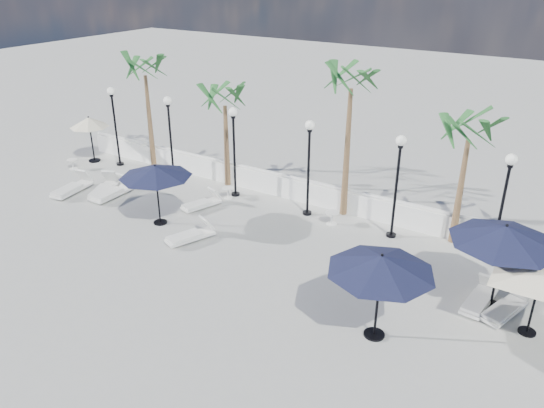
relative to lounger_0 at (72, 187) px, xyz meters
The scene contains 27 objects.
ground 10.10m from the lounger_0, 17.03° to the right, with size 100.00×100.00×0.00m, color #9A9B96.
balustrade 10.68m from the lounger_0, 25.19° to the left, with size 26.00×0.30×1.01m.
lamppost_0 4.27m from the lounger_0, 103.36° to the left, with size 0.36×0.36×3.84m.
lamppost_1 4.96m from the lounger_0, 53.11° to the left, with size 0.36×0.36×3.84m.
lamppost_2 7.45m from the lounger_0, 29.90° to the left, with size 0.36×0.36×3.84m.
lamppost_3 10.53m from the lounger_0, 20.14° to the left, with size 0.36×0.36×3.84m.
lamppost_4 13.81m from the lounger_0, 15.07° to the left, with size 0.36×0.36×3.84m.
lamppost_5 17.18m from the lounger_0, 12.00° to the left, with size 0.36×0.36×3.84m.
palm_0 6.13m from the lounger_0, 81.37° to the left, with size 2.60×2.60×5.50m.
palm_1 7.60m from the lounger_0, 40.09° to the left, with size 2.60×2.60×4.70m.
palm_2 12.66m from the lounger_0, 21.80° to the left, with size 2.60×2.60×6.10m.
palm_3 16.20m from the lounger_0, 15.98° to the left, with size 2.60×2.60×4.90m.
lounger_0 is the anchor object (origin of this frame).
lounger_1 1.42m from the lounger_0, 27.44° to the left, with size 1.38×2.07×0.74m.
lounger_2 1.92m from the lounger_0, 18.98° to the left, with size 0.69×2.00×0.75m.
lounger_3 7.17m from the lounger_0, ahead, with size 1.21×1.90×0.68m.
lounger_4 6.00m from the lounger_0, 17.30° to the left, with size 1.05×1.78×0.63m.
lounger_5 17.59m from the lounger_0, ahead, with size 1.08×1.86×0.66m.
lounger_6 16.88m from the lounger_0, ahead, with size 0.76×1.84×0.67m.
side_table_0 3.04m from the lounger_0, 140.40° to the left, with size 0.50×0.50×0.48m.
side_table_1 6.83m from the lounger_0, 27.21° to the left, with size 0.49×0.49×0.48m.
side_table_2 11.36m from the lounger_0, 16.59° to the left, with size 0.53×0.53×0.51m.
parasol_navy_left 5.57m from the lounger_0, ahead, with size 2.72×2.72×2.40m.
parasol_navy_mid 15.07m from the lounger_0, ahead, with size 2.83×2.83×2.54m.
parasol_navy_right 17.33m from the lounger_0, ahead, with size 3.02×3.02×2.70m.
parasol_cream_sq_b 18.36m from the lounger_0, ahead, with size 4.44×4.44×2.23m.
parasol_cream_small 4.35m from the lounger_0, 125.83° to the left, with size 1.88×1.88×2.31m.
Camera 1 is at (8.89, -10.34, 9.22)m, focal length 35.00 mm.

